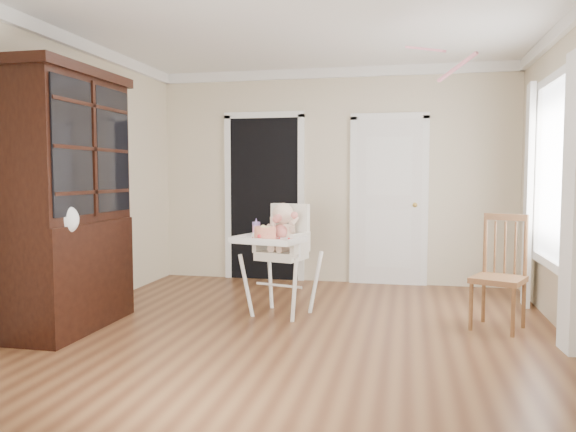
% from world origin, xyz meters
% --- Properties ---
extents(floor, '(5.00, 5.00, 0.00)m').
position_xyz_m(floor, '(0.00, 0.00, 0.00)').
color(floor, brown).
rests_on(floor, ground).
extents(ceiling, '(5.00, 5.00, 0.00)m').
position_xyz_m(ceiling, '(0.00, 0.00, 2.70)').
color(ceiling, white).
rests_on(ceiling, wall_back).
extents(wall_back, '(4.50, 0.00, 4.50)m').
position_xyz_m(wall_back, '(0.00, 2.50, 1.35)').
color(wall_back, beige).
rests_on(wall_back, floor).
extents(wall_left, '(0.00, 5.00, 5.00)m').
position_xyz_m(wall_left, '(-2.25, 0.00, 1.35)').
color(wall_left, beige).
rests_on(wall_left, floor).
extents(crown_molding, '(4.50, 5.00, 0.12)m').
position_xyz_m(crown_molding, '(0.00, 0.00, 2.64)').
color(crown_molding, white).
rests_on(crown_molding, ceiling).
extents(doorway, '(1.06, 0.05, 2.22)m').
position_xyz_m(doorway, '(-0.90, 2.48, 1.11)').
color(doorway, black).
rests_on(doorway, wall_back).
extents(closet_door, '(0.96, 0.09, 2.13)m').
position_xyz_m(closet_door, '(0.70, 2.48, 1.02)').
color(closet_door, white).
rests_on(closet_door, wall_back).
extents(window_right, '(0.13, 1.84, 2.30)m').
position_xyz_m(window_right, '(2.18, 0.80, 1.29)').
color(window_right, white).
rests_on(window_right, wall_right).
extents(high_chair, '(0.80, 0.92, 1.11)m').
position_xyz_m(high_chair, '(-0.27, 0.68, 0.68)').
color(high_chair, white).
rests_on(high_chair, floor).
extents(baby, '(0.31, 0.29, 0.49)m').
position_xyz_m(baby, '(-0.26, 0.70, 0.84)').
color(baby, beige).
rests_on(baby, high_chair).
extents(cake, '(0.26, 0.26, 0.12)m').
position_xyz_m(cake, '(-0.36, 0.41, 0.83)').
color(cake, silver).
rests_on(cake, high_chair).
extents(sippy_cup, '(0.08, 0.08, 0.19)m').
position_xyz_m(sippy_cup, '(-0.50, 0.60, 0.85)').
color(sippy_cup, pink).
rests_on(sippy_cup, high_chair).
extents(china_cabinet, '(0.60, 1.36, 2.29)m').
position_xyz_m(china_cabinet, '(-1.99, -0.18, 1.15)').
color(china_cabinet, black).
rests_on(china_cabinet, floor).
extents(dining_chair, '(0.55, 0.55, 1.02)m').
position_xyz_m(dining_chair, '(1.74, 0.61, 0.47)').
color(dining_chair, brown).
rests_on(dining_chair, floor).
extents(streamer, '(0.33, 0.40, 0.15)m').
position_xyz_m(streamer, '(1.05, 0.38, 2.43)').
color(streamer, pink).
rests_on(streamer, ceiling).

